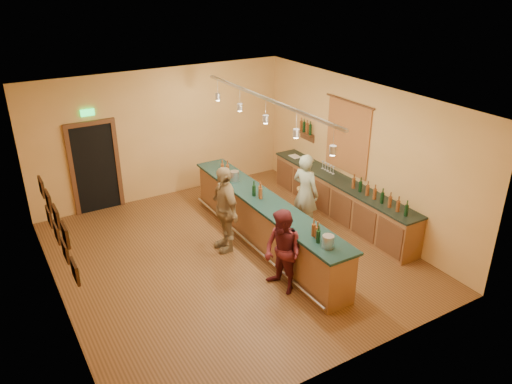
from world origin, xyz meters
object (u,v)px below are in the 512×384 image
bar_stool (304,194)px  customer_a (283,252)px  tasting_bar (265,220)px  bartender (306,193)px  customer_b (225,209)px  back_counter (341,199)px

bar_stool → customer_a: bearing=-132.8°
tasting_bar → bartender: 1.18m
tasting_bar → customer_b: bearing=157.1°
back_counter → tasting_bar: bearing=-175.2°
customer_b → bartender: bearing=89.8°
back_counter → customer_a: customer_a is taller
back_counter → customer_b: (-2.91, 0.14, 0.42)m
tasting_bar → customer_a: bearing=-110.2°
back_counter → bartender: (-1.02, -0.01, 0.40)m
back_counter → bar_stool: 0.85m
customer_a → customer_b: size_ratio=0.87×
back_counter → customer_b: 2.95m
tasting_bar → customer_a: customer_a is taller
back_counter → bar_stool: back_counter is taller
bar_stool → bartender: bearing=-123.5°
customer_a → customer_b: bearing=177.8°
tasting_bar → bar_stool: tasting_bar is taller
bartender → bar_stool: bearing=-51.3°
customer_b → bar_stool: 2.33m
tasting_bar → bar_stool: size_ratio=7.41×
back_counter → bartender: bartender is taller
tasting_bar → bar_stool: bearing=25.8°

